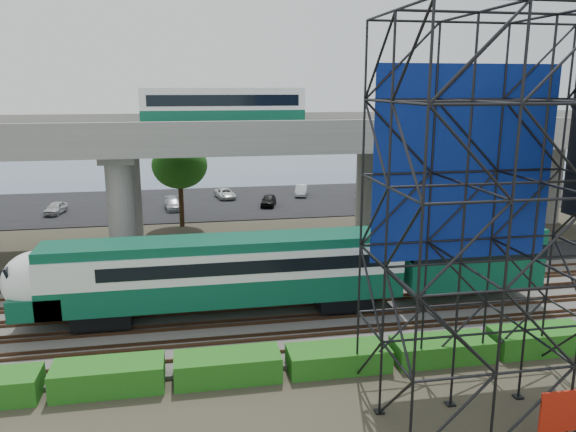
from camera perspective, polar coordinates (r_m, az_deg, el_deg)
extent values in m
plane|color=#474233|center=(30.06, 1.01, -11.57)|extent=(140.00, 140.00, 0.00)
cube|color=slate|center=(31.81, 0.30, -9.92)|extent=(90.00, 12.00, 0.20)
cube|color=black|center=(39.69, -1.98, -5.27)|extent=(90.00, 5.00, 0.08)
cube|color=black|center=(62.28, -5.16, 1.47)|extent=(90.00, 18.00, 0.08)
cube|color=#3F5569|center=(83.89, -6.56, 4.43)|extent=(140.00, 40.00, 0.03)
cube|color=#472D1E|center=(27.54, 2.16, -13.35)|extent=(90.00, 0.08, 0.16)
cube|color=#472D1E|center=(28.80, 1.53, -12.10)|extent=(90.00, 0.08, 0.16)
cube|color=#472D1E|center=(29.30, 1.30, -11.64)|extent=(90.00, 0.08, 0.16)
cube|color=#472D1E|center=(30.59, 0.75, -10.54)|extent=(90.00, 0.08, 0.16)
cube|color=#472D1E|center=(31.09, 0.54, -10.13)|extent=(90.00, 0.08, 0.16)
cube|color=#472D1E|center=(32.40, 0.06, -9.14)|extent=(90.00, 0.08, 0.16)
cube|color=#472D1E|center=(32.91, -0.12, -8.78)|extent=(90.00, 0.08, 0.16)
cube|color=#472D1E|center=(34.23, -0.55, -7.89)|extent=(90.00, 0.08, 0.16)
cube|color=#472D1E|center=(34.75, -0.71, -7.57)|extent=(90.00, 0.08, 0.16)
cube|color=#472D1E|center=(36.08, -1.10, -6.77)|extent=(90.00, 0.08, 0.16)
cube|color=black|center=(31.41, -18.26, -9.53)|extent=(3.00, 2.20, 0.90)
cube|color=black|center=(32.19, 5.55, -8.34)|extent=(3.00, 2.20, 0.90)
cube|color=#0B4D35|center=(30.72, -6.24, -7.14)|extent=(19.00, 3.00, 1.40)
cube|color=white|center=(30.25, -6.30, -4.56)|extent=(19.00, 3.00, 1.50)
cube|color=#0B4D35|center=(29.96, -6.35, -2.73)|extent=(19.00, 2.60, 0.50)
cube|color=black|center=(30.31, -4.42, -4.38)|extent=(15.00, 3.06, 0.70)
ellipsoid|color=white|center=(31.30, -24.00, -6.10)|extent=(3.60, 3.00, 3.20)
cube|color=#0B4D35|center=(31.64, -23.82, -7.90)|extent=(2.60, 3.00, 1.10)
cube|color=black|center=(31.43, -26.04, -5.26)|extent=(0.48, 2.00, 1.09)
cube|color=#0B4D35|center=(34.24, 17.83, -3.80)|extent=(8.00, 3.00, 3.40)
cube|color=#9E9B93|center=(43.30, -3.15, 7.86)|extent=(80.00, 12.00, 1.20)
cube|color=#9E9B93|center=(37.52, -2.04, 8.82)|extent=(80.00, 0.50, 1.10)
cube|color=#9E9B93|center=(48.91, -4.04, 9.79)|extent=(80.00, 0.50, 1.10)
cylinder|color=#9E9B93|center=(40.45, -16.61, 0.35)|extent=(1.80, 1.80, 8.00)
cylinder|color=#9E9B93|center=(47.28, -15.75, 2.19)|extent=(1.80, 1.80, 8.00)
cube|color=#9E9B93|center=(43.29, -16.46, 6.14)|extent=(2.40, 9.00, 0.60)
cylinder|color=#9E9B93|center=(43.05, 10.86, 1.42)|extent=(1.80, 1.80, 8.00)
cylinder|color=#9E9B93|center=(49.52, 7.96, 3.04)|extent=(1.80, 1.80, 8.00)
cube|color=#9E9B93|center=(45.73, 9.48, 6.84)|extent=(2.40, 9.00, 0.60)
cylinder|color=#9E9B93|center=(57.72, 25.23, 3.34)|extent=(1.80, 1.80, 8.00)
cube|color=black|center=(42.98, -6.56, 9.02)|extent=(12.00, 2.50, 0.70)
cube|color=#0B4D35|center=(42.93, -6.59, 10.09)|extent=(12.00, 2.50, 0.90)
cube|color=white|center=(42.88, -6.63, 11.55)|extent=(12.00, 2.50, 1.30)
cube|color=black|center=(42.88, -6.63, 11.62)|extent=(11.00, 2.56, 0.80)
cube|color=white|center=(42.87, -6.66, 12.62)|extent=(12.00, 2.40, 0.30)
cube|color=navy|center=(24.92, 17.52, 5.02)|extent=(8.10, 0.08, 8.25)
cube|color=#AE1C0C|center=(23.34, 26.78, -17.22)|extent=(2.40, 0.08, 1.60)
cube|color=black|center=(25.36, 19.34, -17.25)|extent=(9.36, 6.36, 0.08)
cube|color=#166016|center=(25.70, -17.75, -15.27)|extent=(4.60, 1.80, 1.20)
cube|color=#166016|center=(25.50, -6.15, -14.97)|extent=(4.60, 1.80, 1.15)
cube|color=#166016|center=(26.29, 5.13, -14.19)|extent=(4.60, 1.80, 1.03)
cube|color=#166016|center=(27.94, 15.33, -12.92)|extent=(4.60, 1.80, 1.01)
cube|color=#166016|center=(30.31, 24.07, -11.40)|extent=(4.60, 1.80, 1.12)
cylinder|color=#382314|center=(44.97, 15.53, -0.42)|extent=(0.44, 0.44, 4.80)
ellipsoid|color=#166016|center=(44.36, 15.79, 3.60)|extent=(4.94, 4.94, 4.18)
cylinder|color=#382314|center=(51.78, -10.80, 1.57)|extent=(0.44, 0.44, 4.80)
ellipsoid|color=#166016|center=(51.25, -10.95, 5.08)|extent=(4.94, 4.94, 4.18)
imported|color=black|center=(39.74, -7.85, -4.27)|extent=(5.14, 2.79, 1.37)
imported|color=#B8B8B8|center=(60.39, -22.54, 0.75)|extent=(2.02, 3.68, 1.19)
imported|color=#A6A9AE|center=(64.17, -15.66, 2.01)|extent=(1.87, 4.12, 1.31)
imported|color=#A4A7AC|center=(59.01, -11.60, 1.19)|extent=(2.05, 4.03, 1.12)
imported|color=silver|center=(64.03, -6.41, 2.29)|extent=(2.45, 4.15, 1.08)
imported|color=black|center=(59.58, -2.00, 1.62)|extent=(2.30, 3.83, 1.22)
imported|color=silver|center=(65.20, 1.36, 2.62)|extent=(2.21, 3.93, 1.23)
imported|color=white|center=(62.01, 7.86, 1.99)|extent=(2.58, 4.71, 1.29)
imported|color=#929598|center=(67.40, 8.44, 2.87)|extent=(2.37, 4.83, 1.32)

